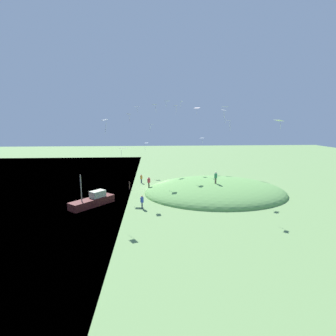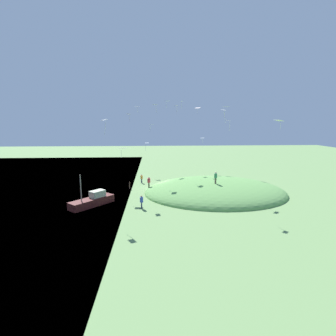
# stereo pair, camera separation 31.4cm
# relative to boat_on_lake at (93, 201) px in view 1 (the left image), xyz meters

# --- Properties ---
(ground_plane) EXTENTS (160.00, 160.00, 0.00)m
(ground_plane) POSITION_rel_boat_on_lake_xyz_m (9.19, 8.91, -0.66)
(ground_plane) COLOR #698F53
(grass_hill) EXTENTS (22.39, 18.13, 4.04)m
(grass_hill) POSITION_rel_boat_on_lake_xyz_m (17.95, 5.36, -0.66)
(grass_hill) COLOR #62994F
(grass_hill) RESTS_ON ground_plane
(boat_on_lake) EXTENTS (5.45, 5.87, 4.47)m
(boat_on_lake) POSITION_rel_boat_on_lake_xyz_m (0.00, 0.00, 0.00)
(boat_on_lake) COLOR #4B1A18
(boat_on_lake) RESTS_ON lake_water
(person_watching_kites) EXTENTS (0.56, 0.56, 1.79)m
(person_watching_kites) POSITION_rel_boat_on_lake_xyz_m (17.50, 3.37, 2.43)
(person_watching_kites) COLOR brown
(person_watching_kites) RESTS_ON grass_hill
(person_with_child) EXTENTS (0.57, 0.57, 1.74)m
(person_with_child) POSITION_rel_boat_on_lake_xyz_m (7.43, 6.93, 1.01)
(person_with_child) COLOR black
(person_with_child) RESTS_ON grass_hill
(person_walking_path) EXTENTS (0.54, 0.54, 1.63)m
(person_walking_path) POSITION_rel_boat_on_lake_xyz_m (5.98, 12.66, 0.36)
(person_walking_path) COLOR #2C344C
(person_walking_path) RESTS_ON ground_plane
(person_on_hilltop) EXTENTS (0.48, 0.48, 1.75)m
(person_on_hilltop) POSITION_rel_boat_on_lake_xyz_m (6.63, -1.63, 0.43)
(person_on_hilltop) COLOR #202442
(person_on_hilltop) RESTS_ON ground_plane
(kite_0) EXTENTS (0.94, 0.76, 1.73)m
(kite_0) POSITION_rel_boat_on_lake_xyz_m (6.79, 20.08, 6.03)
(kite_0) COLOR white
(kite_1) EXTENTS (0.79, 0.81, 1.38)m
(kite_1) POSITION_rel_boat_on_lake_xyz_m (17.86, -0.84, 10.55)
(kite_1) COLOR white
(kite_2) EXTENTS (1.22, 1.12, 1.66)m
(kite_2) POSITION_rel_boat_on_lake_xyz_m (8.58, 18.31, 13.77)
(kite_2) COLOR silver
(kite_3) EXTENTS (0.86, 0.73, 1.15)m
(kite_3) POSITION_rel_boat_on_lake_xyz_m (7.85, 8.50, 9.99)
(kite_3) COLOR white
(kite_4) EXTENTS (0.99, 1.02, 1.27)m
(kite_4) POSITION_rel_boat_on_lake_xyz_m (10.70, 12.53, 14.04)
(kite_4) COLOR white
(kite_5) EXTENTS (0.71, 0.92, 1.09)m
(kite_5) POSITION_rel_boat_on_lake_xyz_m (4.58, 5.55, 11.57)
(kite_5) COLOR #F7DBD6
(kite_6) EXTENTS (0.45, 0.64, 1.37)m
(kite_6) POSITION_rel_boat_on_lake_xyz_m (13.74, 16.55, 14.24)
(kite_6) COLOR white
(kite_7) EXTENTS (1.14, 0.88, 1.51)m
(kite_7) POSITION_rel_boat_on_lake_xyz_m (3.78, 4.19, 6.59)
(kite_7) COLOR white
(kite_8) EXTENTS (0.92, 1.02, 1.86)m
(kite_8) POSITION_rel_boat_on_lake_xyz_m (2.35, -1.99, 10.54)
(kite_8) COLOR white
(kite_9) EXTENTS (1.00, 1.27, 1.34)m
(kite_9) POSITION_rel_boat_on_lake_xyz_m (24.23, -1.47, 10.60)
(kite_9) COLOR silver
(kite_10) EXTENTS (0.80, 0.95, 1.63)m
(kite_10) POSITION_rel_boat_on_lake_xyz_m (12.75, 17.93, 13.52)
(kite_10) COLOR #F6DBCF
(kite_11) EXTENTS (1.12, 1.22, 1.23)m
(kite_11) POSITION_rel_boat_on_lake_xyz_m (17.62, 15.20, 7.39)
(kite_11) COLOR white
(kite_12) EXTENTS (1.28, 0.96, 2.23)m
(kite_12) POSITION_rel_boat_on_lake_xyz_m (22.52, 17.22, 13.32)
(kite_12) COLOR white
(kite_13) EXTENTS (1.01, 1.02, 2.10)m
(kite_13) POSITION_rel_boat_on_lake_xyz_m (19.07, 6.05, 12.11)
(kite_13) COLOR white
(kite_14) EXTENTS (1.08, 0.84, 1.27)m
(kite_14) POSITION_rel_boat_on_lake_xyz_m (5.05, 19.83, 13.49)
(kite_14) COLOR white
(kite_15) EXTENTS (1.31, 1.22, 1.35)m
(kite_15) POSITION_rel_boat_on_lake_xyz_m (17.23, 19.19, 13.24)
(kite_15) COLOR #F4D9D4
(mooring_post) EXTENTS (0.14, 0.14, 1.23)m
(mooring_post) POSITION_rel_boat_on_lake_xyz_m (4.16, 8.34, -0.05)
(mooring_post) COLOR brown
(mooring_post) RESTS_ON ground_plane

